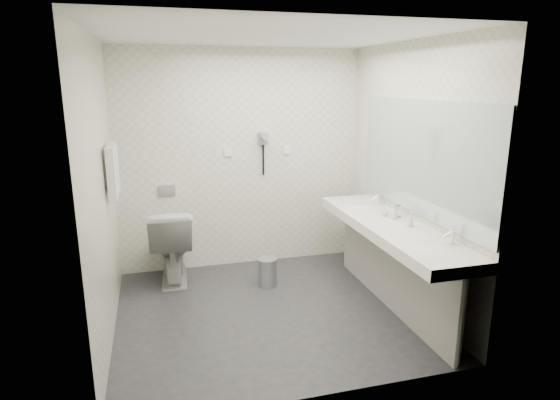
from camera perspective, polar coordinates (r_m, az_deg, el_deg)
name	(u,v)px	position (r m, az deg, el deg)	size (l,w,h in m)	color
floor	(269,311)	(4.60, -1.35, -13.36)	(2.80, 2.80, 0.00)	#27272B
ceiling	(267,35)	(4.10, -1.56, 19.40)	(2.80, 2.80, 0.00)	silver
wall_back	(241,160)	(5.42, -4.74, 4.82)	(2.80, 2.80, 0.00)	beige
wall_front	(317,225)	(2.97, 4.56, -3.06)	(2.80, 2.80, 0.00)	beige
wall_left	(101,193)	(4.08, -20.91, 0.83)	(2.60, 2.60, 0.00)	beige
wall_right	(409,175)	(4.70, 15.39, 2.91)	(2.60, 2.60, 0.00)	beige
vanity_counter	(390,228)	(4.51, 13.27, -3.34)	(0.55, 2.20, 0.10)	silver
vanity_panel	(390,270)	(4.66, 13.25, -8.31)	(0.03, 2.15, 0.75)	gray
vanity_post_near	(461,322)	(3.88, 21.09, -13.65)	(0.06, 0.06, 0.75)	silver
vanity_post_far	(350,236)	(5.54, 8.46, -4.40)	(0.06, 0.06, 0.75)	silver
mirror	(420,158)	(4.49, 16.68, 4.91)	(0.02, 2.20, 1.05)	#B2BCC6
basin_near	(430,248)	(3.97, 17.74, -5.53)	(0.40, 0.31, 0.05)	white
basin_far	(361,207)	(5.05, 9.83, -0.85)	(0.40, 0.31, 0.05)	white
faucet_near	(452,235)	(4.05, 20.17, -4.00)	(0.04, 0.04, 0.15)	silver
faucet_far	(378,198)	(5.11, 11.86, 0.28)	(0.04, 0.04, 0.15)	silver
soap_bottle_a	(394,214)	(4.60, 13.71, -1.68)	(0.05, 0.05, 0.10)	beige
soap_bottle_b	(385,212)	(4.70, 12.66, -1.38)	(0.07, 0.07, 0.09)	beige
soap_bottle_c	(411,219)	(4.40, 15.58, -2.28)	(0.05, 0.05, 0.14)	beige
glass_left	(398,211)	(4.70, 14.17, -1.31)	(0.06, 0.06, 0.12)	silver
toilet	(172,244)	(5.26, -13.02, -5.23)	(0.46, 0.81, 0.82)	white
flush_plate	(167,190)	(5.38, -13.58, 1.14)	(0.18, 0.02, 0.12)	#B2B5BA
pedal_bin	(268,273)	(5.08, -1.53, -8.81)	(0.20, 0.20, 0.29)	#B2B5BA
bin_lid	(267,259)	(5.02, -1.54, -7.23)	(0.20, 0.20, 0.01)	#B2B5BA
towel_rail	(110,147)	(4.57, -19.99, 6.07)	(0.02, 0.02, 0.62)	silver
towel_near	(112,173)	(4.46, -19.76, 3.05)	(0.07, 0.24, 0.48)	silver
towel_far	(114,168)	(4.74, -19.53, 3.67)	(0.07, 0.24, 0.48)	silver
dryer_cradle	(263,138)	(5.41, -2.10, 7.51)	(0.10, 0.04, 0.14)	gray
dryer_barrel	(264,136)	(5.34, -1.94, 7.75)	(0.08, 0.08, 0.14)	gray
dryer_cord	(263,160)	(5.43, -2.04, 4.88)	(0.02, 0.02, 0.35)	black
switch_plate_a	(228,152)	(5.37, -6.31, 5.78)	(0.09, 0.02, 0.09)	white
switch_plate_b	(287,150)	(5.52, 0.92, 6.09)	(0.09, 0.02, 0.09)	white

